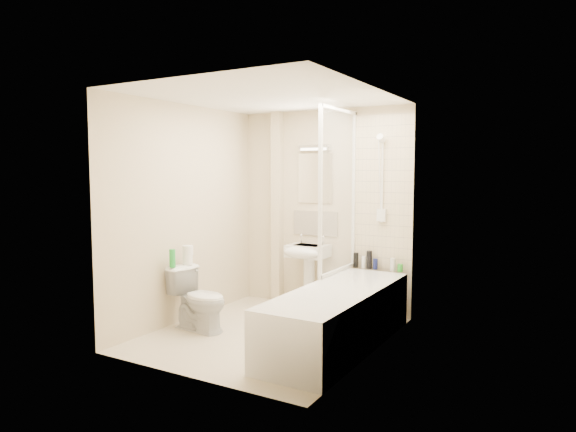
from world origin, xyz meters
The scene contains 25 objects.
floor centered at (0.00, 0.00, 0.00)m, with size 2.50×2.50×0.00m, color beige.
wall_back centered at (0.00, 1.25, 1.20)m, with size 2.20×0.02×2.40m, color beige.
wall_left centered at (-1.10, 0.00, 1.20)m, with size 0.02×2.50×2.40m, color beige.
wall_right centered at (1.10, 0.00, 1.20)m, with size 0.02×2.50×2.40m, color beige.
ceiling centered at (0.00, 0.00, 2.40)m, with size 2.20×2.50×0.02m, color white.
tile_back centered at (0.75, 1.24, 1.42)m, with size 0.70×0.01×1.75m, color beige.
tile_right centered at (1.09, 0.03, 1.42)m, with size 0.01×2.10×1.75m, color beige.
pipe_boxing centered at (-0.62, 1.19, 1.20)m, with size 0.12×0.12×2.40m, color beige.
splashback centered at (-0.11, 1.24, 1.03)m, with size 0.60×0.01×0.30m, color beige.
mirror centered at (-0.11, 1.24, 1.58)m, with size 0.46×0.01×0.60m, color white.
strip_light centered at (-0.11, 1.22, 1.95)m, with size 0.42×0.07×0.07m, color silver.
bathtub centered at (0.75, 0.03, 0.29)m, with size 0.70×2.10×0.55m.
shower_screen centered at (0.40, 0.80, 1.45)m, with size 0.04×0.92×1.80m.
shower_fixture centered at (0.75, 1.19, 1.55)m, with size 0.10×0.16×0.99m.
pedestal_sink centered at (-0.11, 1.01, 0.63)m, with size 0.46×0.45×0.90m.
bottle_black_a centered at (0.46, 1.16, 0.64)m, with size 0.06×0.06×0.17m, color black.
bottle_white_a centered at (0.56, 1.16, 0.62)m, with size 0.05×0.05×0.14m, color white.
bottle_black_b centered at (0.63, 1.16, 0.65)m, with size 0.06×0.06×0.21m, color black.
bottle_blue centered at (0.70, 1.16, 0.61)m, with size 0.05×0.05×0.12m, color #121952.
bottle_white_b centered at (0.91, 1.16, 0.62)m, with size 0.06×0.06×0.14m, color silver.
bottle_green centered at (0.99, 1.16, 0.59)m, with size 0.06×0.06×0.09m, color green.
toilet centered at (-0.72, -0.23, 0.33)m, with size 0.69×0.44×0.66m, color white.
toilet_roll_lower centered at (-0.94, -0.15, 0.71)m, with size 0.11×0.11×0.10m, color white.
toilet_roll_upper centered at (-0.94, -0.14, 0.82)m, with size 0.11×0.11×0.10m, color white.
green_bottle centered at (-0.97, -0.36, 0.76)m, with size 0.06×0.06×0.19m, color green.
Camera 1 is at (2.72, -4.34, 1.67)m, focal length 32.00 mm.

